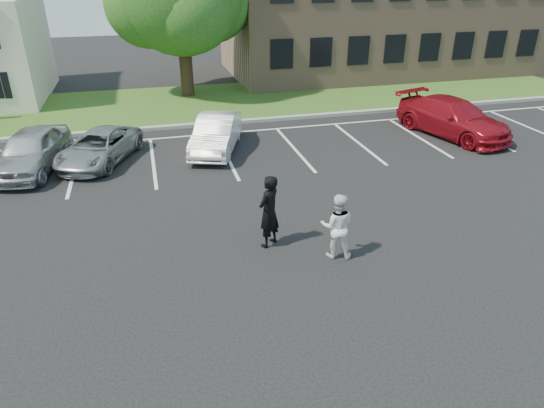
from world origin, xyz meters
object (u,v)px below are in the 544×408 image
object	(u,v)px
man_white_shirt	(337,226)
car_silver_west	(32,151)
office_building	(394,5)
man_black_suit	(269,212)
car_white_sedan	(216,134)
car_red_compact	(453,118)
car_silver_minivan	(99,147)

from	to	relation	value
man_white_shirt	car_silver_west	world-z (taller)	man_white_shirt
office_building	man_black_suit	distance (m)	25.39
man_white_shirt	car_white_sedan	xyz separation A→B (m)	(-1.71, 8.53, -0.18)
man_black_suit	car_silver_west	size ratio (longest dim) A/B	0.45
car_silver_west	car_white_sedan	bearing A→B (deg)	15.21
man_black_suit	office_building	bearing A→B (deg)	-164.00
office_building	car_white_sedan	world-z (taller)	office_building
car_red_compact	man_black_suit	bearing A→B (deg)	-162.23
car_white_sedan	car_red_compact	xyz separation A→B (m)	(10.16, -0.71, 0.08)
man_black_suit	car_silver_west	world-z (taller)	man_black_suit
man_black_suit	car_silver_minivan	bearing A→B (deg)	-98.15
car_silver_minivan	car_red_compact	xyz separation A→B (m)	(14.60, -0.59, 0.19)
car_silver_minivan	car_silver_west	bearing A→B (deg)	-149.74
man_white_shirt	car_white_sedan	world-z (taller)	man_white_shirt
man_white_shirt	car_silver_west	bearing A→B (deg)	-24.16
car_silver_west	car_red_compact	bearing A→B (deg)	10.95
man_white_shirt	car_white_sedan	distance (m)	8.70
office_building	man_white_shirt	world-z (taller)	office_building
man_black_suit	man_white_shirt	bearing A→B (deg)	107.29
man_black_suit	man_white_shirt	xyz separation A→B (m)	(1.51, -0.97, -0.13)
office_building	man_white_shirt	bearing A→B (deg)	-119.85
car_red_compact	man_white_shirt	bearing A→B (deg)	-153.99
car_white_sedan	car_silver_minivan	bearing A→B (deg)	-159.04
car_silver_minivan	man_white_shirt	bearing A→B (deg)	-29.44
car_silver_west	car_silver_minivan	world-z (taller)	car_silver_west
car_silver_west	car_silver_minivan	distance (m)	2.28
office_building	car_silver_minivan	xyz separation A→B (m)	(-18.69, -13.46, -3.58)
car_silver_west	car_red_compact	size ratio (longest dim) A/B	0.83
car_silver_minivan	office_building	bearing A→B (deg)	60.16
car_silver_west	car_silver_minivan	size ratio (longest dim) A/B	1.05
man_black_suit	car_red_compact	size ratio (longest dim) A/B	0.38
car_white_sedan	man_white_shirt	bearing A→B (deg)	-59.31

